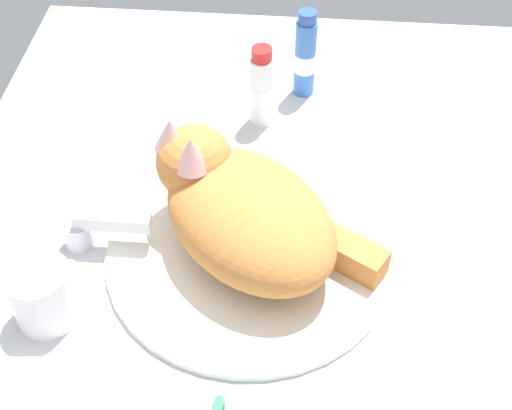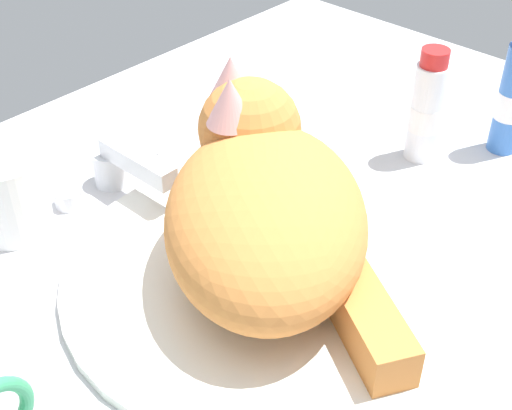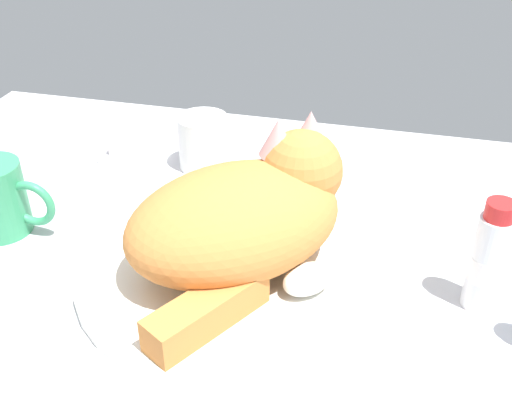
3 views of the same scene
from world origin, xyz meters
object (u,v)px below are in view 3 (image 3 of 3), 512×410
object	(u,v)px
faucet	(274,167)
soap_bar	(133,142)
cat	(247,214)
toothpaste_bottle	(488,260)
rinse_cup	(204,142)

from	to	relation	value
faucet	soap_bar	size ratio (longest dim) A/B	2.21
cat	toothpaste_bottle	distance (cm)	25.17
rinse_cup	cat	bearing A→B (deg)	-60.41
rinse_cup	toothpaste_bottle	xyz separation A→B (cm)	(37.28, -21.71, 1.97)
cat	toothpaste_bottle	size ratio (longest dim) A/B	2.48
soap_bar	toothpaste_bottle	world-z (taller)	toothpaste_bottle
rinse_cup	soap_bar	size ratio (longest dim) A/B	1.27
cat	soap_bar	distance (cm)	32.00
cat	soap_bar	size ratio (longest dim) A/B	5.11
toothpaste_bottle	faucet	bearing A→B (deg)	143.71
faucet	cat	bearing A→B (deg)	-86.53
faucet	rinse_cup	distance (cm)	11.34
soap_bar	toothpaste_bottle	xyz separation A→B (cm)	(48.37, -21.79, 3.42)
faucet	cat	xyz separation A→B (cm)	(1.15, -19.00, 4.59)
faucet	cat	distance (cm)	19.58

